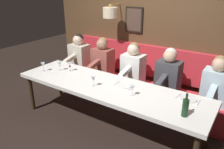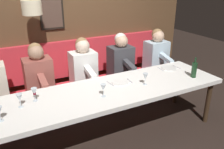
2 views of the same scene
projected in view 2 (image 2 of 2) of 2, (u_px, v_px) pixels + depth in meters
ground_plane at (111, 136)px, 3.36m from camera, size 12.00×12.00×0.00m
dining_table at (110, 93)px, 3.10m from camera, size 0.90×3.16×0.74m
banquette_bench at (87, 96)px, 4.00m from camera, size 0.52×3.36×0.45m
back_wall_panel at (71, 24)px, 4.04m from camera, size 0.59×4.56×2.90m
diner_nearest at (157, 52)px, 4.38m from camera, size 0.60×0.40×0.79m
diner_near at (121, 58)px, 4.05m from camera, size 0.60×0.40×0.79m
diner_middle at (83, 64)px, 3.76m from camera, size 0.60×0.40×0.79m
diner_far at (38, 71)px, 3.46m from camera, size 0.60×0.40×0.79m
place_setting_0 at (169, 68)px, 3.78m from camera, size 0.24×0.32×0.01m
place_setting_1 at (120, 82)px, 3.27m from camera, size 0.24×0.32×0.01m
wine_glass_1 at (19, 98)px, 2.61m from camera, size 0.07×0.07×0.16m
wine_glass_2 at (34, 92)px, 2.75m from camera, size 0.07×0.07×0.16m
wine_glass_3 at (103, 88)px, 2.84m from camera, size 0.07×0.07×0.16m
wine_glass_4 at (145, 77)px, 3.17m from camera, size 0.07×0.07×0.16m
wine_bottle at (194, 70)px, 3.41m from camera, size 0.08×0.08×0.30m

